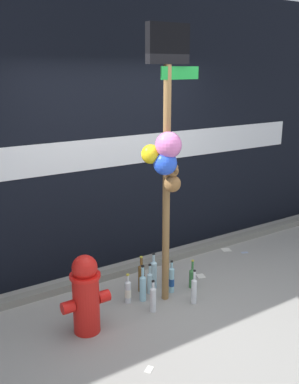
{
  "coord_description": "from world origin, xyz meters",
  "views": [
    {
      "loc": [
        -2.4,
        -2.98,
        2.37
      ],
      "look_at": [
        -0.17,
        0.43,
        1.21
      ],
      "focal_mm": 40.82,
      "sensor_mm": 36.0,
      "label": 1
    }
  ],
  "objects_px": {
    "fire_hydrant": "(86,294)",
    "bottle_4": "(128,291)",
    "bottle_3": "(154,273)",
    "bottle_0": "(150,282)",
    "bottle_5": "(143,287)",
    "bottle_1": "(153,298)",
    "bottle_6": "(192,277)",
    "bottle_2": "(172,280)",
    "bottle_7": "(194,290)",
    "memorial_post": "(166,140)",
    "bottle_8": "(141,277)"
  },
  "relations": [
    {
      "from": "memorial_post",
      "to": "bottle_4",
      "type": "distance_m",
      "value": 1.63
    },
    {
      "from": "bottle_3",
      "to": "bottle_8",
      "type": "distance_m",
      "value": 0.15
    },
    {
      "from": "bottle_3",
      "to": "fire_hydrant",
      "type": "bearing_deg",
      "value": -160.03
    },
    {
      "from": "bottle_5",
      "to": "bottle_7",
      "type": "xyz_separation_m",
      "value": [
        0.42,
        -0.34,
        -0.01
      ]
    },
    {
      "from": "bottle_2",
      "to": "bottle_3",
      "type": "xyz_separation_m",
      "value": [
        -0.11,
        0.19,
        0.02
      ]
    },
    {
      "from": "bottle_2",
      "to": "bottle_6",
      "type": "bearing_deg",
      "value": -9.45
    },
    {
      "from": "fire_hydrant",
      "to": "bottle_0",
      "type": "bearing_deg",
      "value": 17.16
    },
    {
      "from": "bottle_6",
      "to": "bottle_8",
      "type": "bearing_deg",
      "value": 155.09
    },
    {
      "from": "bottle_3",
      "to": "bottle_4",
      "type": "height_order",
      "value": "bottle_3"
    },
    {
      "from": "bottle_5",
      "to": "bottle_6",
      "type": "bearing_deg",
      "value": -5.71
    },
    {
      "from": "bottle_1",
      "to": "bottle_6",
      "type": "height_order",
      "value": "bottle_1"
    },
    {
      "from": "memorial_post",
      "to": "fire_hydrant",
      "type": "xyz_separation_m",
      "value": [
        -0.9,
        -0.02,
        -1.33
      ]
    },
    {
      "from": "bottle_5",
      "to": "bottle_2",
      "type": "bearing_deg",
      "value": -3.02
    },
    {
      "from": "memorial_post",
      "to": "bottle_6",
      "type": "height_order",
      "value": "memorial_post"
    },
    {
      "from": "bottle_4",
      "to": "bottle_8",
      "type": "relative_size",
      "value": 0.79
    },
    {
      "from": "bottle_1",
      "to": "fire_hydrant",
      "type": "bearing_deg",
      "value": 175.59
    },
    {
      "from": "bottle_0",
      "to": "bottle_2",
      "type": "relative_size",
      "value": 0.93
    },
    {
      "from": "memorial_post",
      "to": "bottle_8",
      "type": "xyz_separation_m",
      "value": [
        -0.07,
        0.34,
        -1.55
      ]
    },
    {
      "from": "bottle_2",
      "to": "bottle_3",
      "type": "height_order",
      "value": "bottle_3"
    },
    {
      "from": "bottle_5",
      "to": "bottle_3",
      "type": "bearing_deg",
      "value": 34.52
    },
    {
      "from": "bottle_1",
      "to": "bottle_5",
      "type": "distance_m",
      "value": 0.24
    },
    {
      "from": "bottle_1",
      "to": "memorial_post",
      "type": "bearing_deg",
      "value": 21.05
    },
    {
      "from": "bottle_0",
      "to": "bottle_5",
      "type": "bearing_deg",
      "value": -149.37
    },
    {
      "from": "bottle_6",
      "to": "bottle_7",
      "type": "xyz_separation_m",
      "value": [
        -0.2,
        -0.28,
        0.03
      ]
    },
    {
      "from": "bottle_0",
      "to": "bottle_5",
      "type": "relative_size",
      "value": 0.86
    },
    {
      "from": "fire_hydrant",
      "to": "bottle_7",
      "type": "height_order",
      "value": "fire_hydrant"
    },
    {
      "from": "bottle_4",
      "to": "bottle_6",
      "type": "bearing_deg",
      "value": -8.29
    },
    {
      "from": "bottle_0",
      "to": "bottle_7",
      "type": "height_order",
      "value": "bottle_7"
    },
    {
      "from": "bottle_0",
      "to": "bottle_7",
      "type": "xyz_separation_m",
      "value": [
        0.27,
        -0.43,
        0.02
      ]
    },
    {
      "from": "bottle_4",
      "to": "bottle_6",
      "type": "distance_m",
      "value": 0.77
    },
    {
      "from": "bottle_3",
      "to": "bottle_6",
      "type": "relative_size",
      "value": 1.25
    },
    {
      "from": "bottle_6",
      "to": "bottle_8",
      "type": "relative_size",
      "value": 0.81
    },
    {
      "from": "bottle_8",
      "to": "fire_hydrant",
      "type": "bearing_deg",
      "value": -156.24
    },
    {
      "from": "bottle_6",
      "to": "bottle_2",
      "type": "bearing_deg",
      "value": 170.55
    },
    {
      "from": "bottle_1",
      "to": "bottle_3",
      "type": "bearing_deg",
      "value": 55.82
    },
    {
      "from": "bottle_0",
      "to": "bottle_7",
      "type": "distance_m",
      "value": 0.5
    },
    {
      "from": "bottle_2",
      "to": "bottle_5",
      "type": "height_order",
      "value": "bottle_5"
    },
    {
      "from": "bottle_4",
      "to": "bottle_5",
      "type": "bearing_deg",
      "value": -18.29
    },
    {
      "from": "bottle_3",
      "to": "bottle_8",
      "type": "relative_size",
      "value": 1.01
    },
    {
      "from": "fire_hydrant",
      "to": "bottle_4",
      "type": "distance_m",
      "value": 0.68
    },
    {
      "from": "memorial_post",
      "to": "bottle_5",
      "type": "relative_size",
      "value": 6.92
    },
    {
      "from": "memorial_post",
      "to": "bottle_7",
      "type": "bearing_deg",
      "value": -34.94
    },
    {
      "from": "bottle_7",
      "to": "memorial_post",
      "type": "bearing_deg",
      "value": 145.06
    },
    {
      "from": "bottle_2",
      "to": "bottle_3",
      "type": "bearing_deg",
      "value": 119.83
    },
    {
      "from": "fire_hydrant",
      "to": "bottle_2",
      "type": "relative_size",
      "value": 2.06
    },
    {
      "from": "bottle_5",
      "to": "bottle_7",
      "type": "distance_m",
      "value": 0.54
    },
    {
      "from": "bottle_2",
      "to": "bottle_8",
      "type": "xyz_separation_m",
      "value": [
        -0.26,
        0.2,
        0.02
      ]
    },
    {
      "from": "bottle_0",
      "to": "bottle_2",
      "type": "height_order",
      "value": "bottle_2"
    },
    {
      "from": "bottle_0",
      "to": "bottle_3",
      "type": "height_order",
      "value": "bottle_3"
    },
    {
      "from": "bottle_6",
      "to": "bottle_7",
      "type": "height_order",
      "value": "bottle_7"
    }
  ]
}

